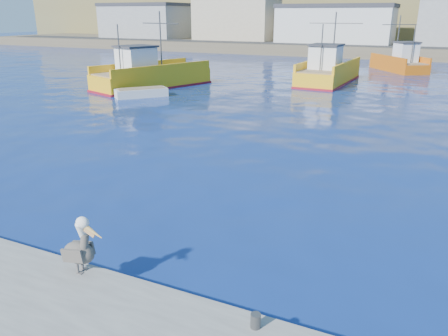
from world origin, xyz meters
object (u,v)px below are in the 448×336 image
trawler_yellow_b (328,72)px  pelican (80,248)px  trawler_yellow_a (150,76)px  skiff_left (141,93)px  boat_orange (400,62)px

trawler_yellow_b → pelican: trawler_yellow_b is taller
trawler_yellow_a → trawler_yellow_b: trawler_yellow_a is taller
trawler_yellow_b → skiff_left: trawler_yellow_b is taller
trawler_yellow_b → skiff_left: size_ratio=2.74×
trawler_yellow_b → trawler_yellow_a: bearing=-145.1°
trawler_yellow_a → pelican: 30.32m
trawler_yellow_b → skiff_left: (-11.56, -13.73, -0.72)m
skiff_left → trawler_yellow_b: bearing=49.9°
pelican → trawler_yellow_b: bearing=93.4°
trawler_yellow_b → pelican: 35.47m
skiff_left → pelican: 25.64m
boat_orange → pelican: 47.84m
trawler_yellow_b → boat_orange: 13.47m
trawler_yellow_a → trawler_yellow_b: 16.57m
trawler_yellow_b → skiff_left: bearing=-130.1°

